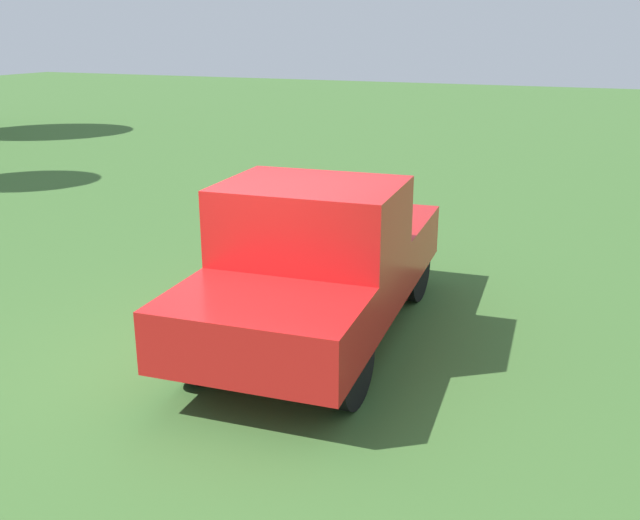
% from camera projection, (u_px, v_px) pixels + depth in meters
% --- Properties ---
extents(ground_plane, '(80.00, 80.00, 0.00)m').
position_uv_depth(ground_plane, '(246.00, 359.00, 7.65)').
color(ground_plane, '#3D662D').
extents(pickup_truck, '(4.68, 2.20, 1.83)m').
position_uv_depth(pickup_truck, '(317.00, 259.00, 7.87)').
color(pickup_truck, black).
rests_on(pickup_truck, ground_plane).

